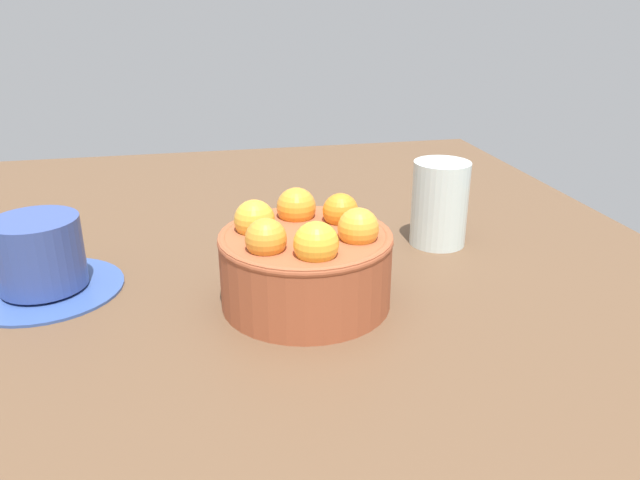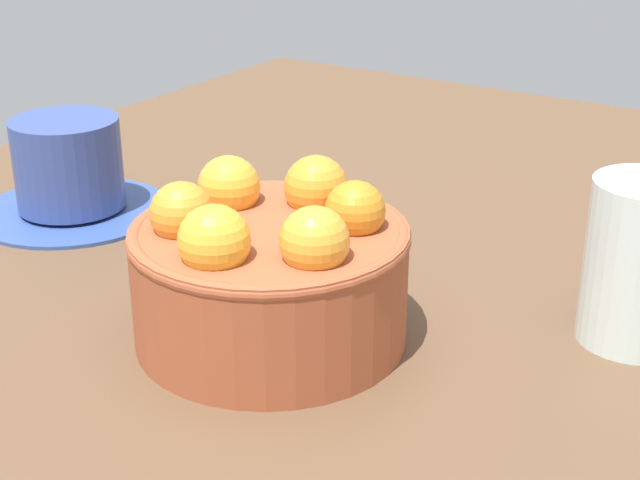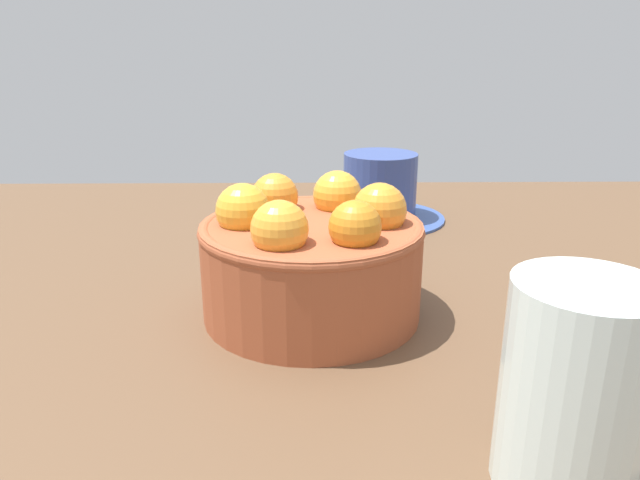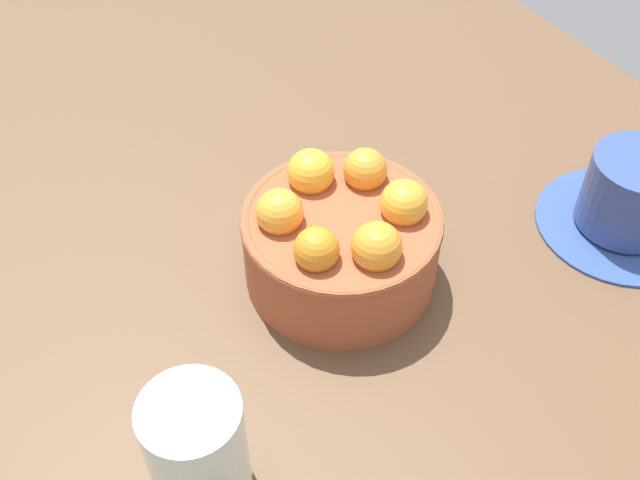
% 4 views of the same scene
% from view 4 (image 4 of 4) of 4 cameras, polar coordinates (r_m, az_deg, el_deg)
% --- Properties ---
extents(ground_plane, '(1.31, 0.91, 0.05)m').
position_cam_4_polar(ground_plane, '(0.70, 1.47, -3.92)').
color(ground_plane, brown).
extents(terracotta_bowl, '(0.17, 0.17, 0.10)m').
position_cam_4_polar(terracotta_bowl, '(0.65, 1.59, 0.08)').
color(terracotta_bowl, '#9E4C2D').
rests_on(terracotta_bowl, ground_plane).
extents(coffee_cup, '(0.16, 0.16, 0.08)m').
position_cam_4_polar(coffee_cup, '(0.76, 22.02, 2.85)').
color(coffee_cup, '#324C8C').
rests_on(coffee_cup, ground_plane).
extents(water_glass, '(0.07, 0.07, 0.10)m').
position_cam_4_polar(water_glass, '(0.53, -9.11, -15.21)').
color(water_glass, silver).
rests_on(water_glass, ground_plane).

